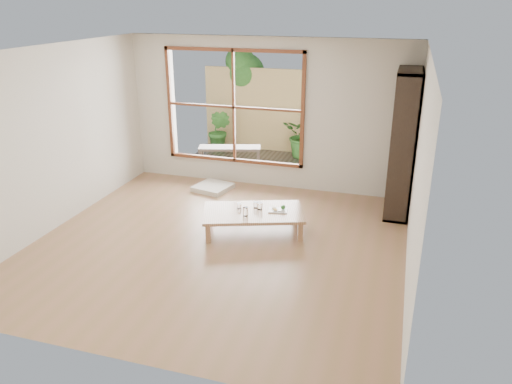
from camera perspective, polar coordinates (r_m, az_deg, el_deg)
ground at (r=6.98m, az=-4.26°, el=-5.91°), size 5.00×5.00×0.00m
low_table at (r=7.21m, az=-0.30°, el=-2.48°), size 1.62×1.24×0.31m
floor_cushion at (r=8.89m, az=-4.94°, el=0.53°), size 0.69×0.69×0.08m
bookshelf at (r=7.95m, az=16.44°, el=5.31°), size 0.36×1.00×2.22m
glass_tall at (r=7.02m, az=-1.22°, el=-2.25°), size 0.07×0.07×0.13m
glass_mid at (r=7.24m, az=0.43°, el=-1.59°), size 0.08×0.08×0.11m
glass_short at (r=7.30m, az=-0.02°, el=-1.49°), size 0.07×0.07×0.09m
glass_small at (r=7.29m, az=-1.93°, el=-1.60°), size 0.06×0.06×0.08m
food_tray at (r=7.21m, az=2.63°, el=-2.01°), size 0.30×0.24×0.08m
deck at (r=10.28m, az=-0.31°, el=3.26°), size 2.80×2.00×0.05m
garden_bench at (r=10.02m, az=-3.03°, el=4.86°), size 1.28×0.69×0.39m
bamboo_fence at (r=10.97m, az=1.25°, el=9.29°), size 2.80×0.06×1.80m
shrub_right at (r=10.54m, az=5.66°, el=6.56°), size 0.91×0.79×0.99m
shrub_left at (r=10.97m, az=-4.21°, el=7.01°), size 0.58×0.51×0.92m
garden_tree at (r=11.32m, az=-1.69°, el=13.39°), size 1.04×0.85×2.22m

